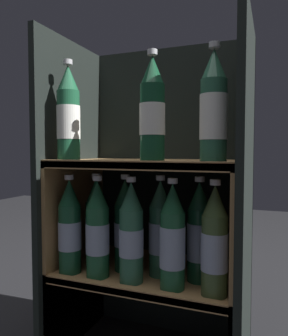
{
  "coord_description": "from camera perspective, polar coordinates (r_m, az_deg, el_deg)",
  "views": [
    {
      "loc": [
        0.35,
        -0.76,
        0.65
      ],
      "look_at": [
        0.0,
        0.12,
        0.6
      ],
      "focal_mm": 35.0,
      "sensor_mm": 36.0,
      "label": 1
    }
  ],
  "objects": [
    {
      "name": "shelf_upper",
      "position": [
        1.02,
        0.96,
        -9.25
      ],
      "size": [
        0.54,
        0.35,
        0.62
      ],
      "color": "#9E7547",
      "rests_on": "ground_plane"
    },
    {
      "name": "bottle_upper_front_0",
      "position": [
        1.0,
        -13.02,
        8.83
      ],
      "size": [
        0.07,
        0.07,
        0.29
      ],
      "color": "#1E5638",
      "rests_on": "shelf_upper"
    },
    {
      "name": "bottle_lower_front_1",
      "position": [
        0.97,
        -8.09,
        -10.92
      ],
      "size": [
        0.07,
        0.07,
        0.29
      ],
      "color": "#194C2D",
      "rests_on": "shelf_lower"
    },
    {
      "name": "fridge_side_right",
      "position": [
        0.95,
        17.25,
        -5.89
      ],
      "size": [
        0.02,
        0.39,
        1.01
      ],
      "primitive_type": "cube",
      "color": "black",
      "rests_on": "ground_plane"
    },
    {
      "name": "bottle_lower_front_0",
      "position": [
        1.02,
        -12.82,
        -10.27
      ],
      "size": [
        0.07,
        0.07,
        0.29
      ],
      "color": "#144228",
      "rests_on": "shelf_lower"
    },
    {
      "name": "bottle_lower_back_0",
      "position": [
        1.06,
        -8.3,
        -9.76
      ],
      "size": [
        0.07,
        0.07,
        0.29
      ],
      "color": "#144228",
      "rests_on": "shelf_lower"
    },
    {
      "name": "bottle_upper_front_2",
      "position": [
        0.84,
        12.02,
        9.92
      ],
      "size": [
        0.07,
        0.07,
        0.29
      ],
      "color": "#285B42",
      "rests_on": "shelf_upper"
    },
    {
      "name": "bottle_lower_front_3",
      "position": [
        0.89,
        4.97,
        -12.35
      ],
      "size": [
        0.07,
        0.07,
        0.29
      ],
      "color": "#194C2D",
      "rests_on": "shelf_lower"
    },
    {
      "name": "bottle_lower_back_2",
      "position": [
        0.98,
        2.86,
        -10.87
      ],
      "size": [
        0.07,
        0.07,
        0.29
      ],
      "color": "#285B42",
      "rests_on": "shelf_lower"
    },
    {
      "name": "shelf_lower",
      "position": [
        1.08,
        0.89,
        -20.3
      ],
      "size": [
        0.54,
        0.35,
        0.29
      ],
      "color": "#9E7547",
      "rests_on": "ground_plane"
    },
    {
      "name": "fridge_side_left",
      "position": [
        1.14,
        -12.35,
        -4.37
      ],
      "size": [
        0.02,
        0.39,
        1.01
      ],
      "primitive_type": "cube",
      "color": "black",
      "rests_on": "ground_plane"
    },
    {
      "name": "bottle_lower_back_3",
      "position": [
        0.95,
        9.58,
        -11.39
      ],
      "size": [
        0.07,
        0.07,
        0.29
      ],
      "color": "#144228",
      "rests_on": "shelf_lower"
    },
    {
      "name": "bottle_lower_back_1",
      "position": [
        1.02,
        -3.27,
        -10.25
      ],
      "size": [
        0.07,
        0.07,
        0.29
      ],
      "color": "#144228",
      "rests_on": "shelf_lower"
    },
    {
      "name": "fridge_back_wall",
      "position": [
        1.18,
        4.18,
        -4.03
      ],
      "size": [
        0.58,
        0.02,
        1.01
      ],
      "primitive_type": "cube",
      "color": "black",
      "rests_on": "ground_plane"
    },
    {
      "name": "bottle_upper_front_1",
      "position": [
        0.88,
        1.45,
        9.76
      ],
      "size": [
        0.07,
        0.07,
        0.29
      ],
      "color": "#144228",
      "rests_on": "shelf_upper"
    },
    {
      "name": "bottle_lower_front_4",
      "position": [
        0.86,
        12.19,
        -12.79
      ],
      "size": [
        0.07,
        0.07,
        0.29
      ],
      "color": "#384C28",
      "rests_on": "shelf_lower"
    },
    {
      "name": "bottle_lower_front_2",
      "position": [
        0.93,
        -2.23,
        -11.56
      ],
      "size": [
        0.07,
        0.07,
        0.29
      ],
      "color": "#285B42",
      "rests_on": "shelf_lower"
    }
  ]
}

